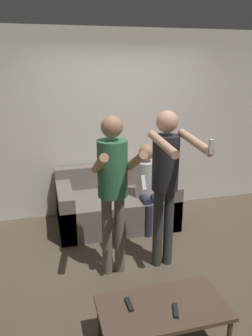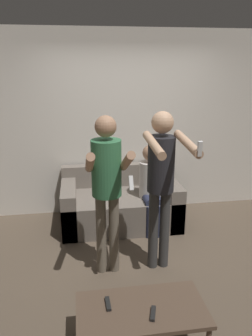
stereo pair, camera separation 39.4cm
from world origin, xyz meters
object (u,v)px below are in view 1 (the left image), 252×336
object	(u,v)px
coffee_table	(163,310)
remote_near	(176,311)
person_standing_left	(113,180)
person_seated	(147,183)
remote_far	(129,304)
person_standing_right	(166,173)
couch	(116,205)

from	to	relation	value
coffee_table	remote_near	distance (m)	0.12
person_standing_left	person_seated	size ratio (longest dim) A/B	1.47
person_standing_left	coffee_table	bearing A→B (deg)	-81.40
remote_near	remote_far	size ratio (longest dim) A/B	1.02
coffee_table	remote_far	size ratio (longest dim) A/B	6.82
person_standing_right	person_standing_left	bearing A→B (deg)	178.95
person_seated	remote_far	bearing A→B (deg)	-112.13
couch	coffee_table	size ratio (longest dim) A/B	1.59
couch	remote_near	distance (m)	2.31
couch	person_standing_left	size ratio (longest dim) A/B	0.94
person_standing_right	coffee_table	bearing A→B (deg)	-111.30
remote_near	remote_far	bearing A→B (deg)	154.43
couch	remote_far	size ratio (longest dim) A/B	10.84
person_seated	couch	bearing A→B (deg)	150.08
person_standing_right	remote_far	world-z (taller)	person_standing_right
coffee_table	remote_near	size ratio (longest dim) A/B	6.68
couch	person_standing_left	distance (m)	1.44
person_standing_left	person_seated	world-z (taller)	person_standing_left
person_standing_right	remote_far	size ratio (longest dim) A/B	11.76
remote_far	remote_near	bearing A→B (deg)	-25.57
couch	remote_near	world-z (taller)	couch
remote_far	person_standing_right	bearing A→B (deg)	55.69
person_standing_left	remote_near	distance (m)	1.36
person_standing_right	remote_far	xyz separation A→B (m)	(-0.67, -0.98, -0.72)
person_standing_left	remote_near	world-z (taller)	person_standing_left
person_standing_right	coffee_table	world-z (taller)	person_standing_right
remote_far	person_standing_left	bearing A→B (deg)	84.40
couch	person_standing_right	size ratio (longest dim) A/B	0.92
person_standing_right	couch	bearing A→B (deg)	103.80
person_seated	remote_far	size ratio (longest dim) A/B	7.87
person_standing_left	remote_near	xyz separation A→B (m)	(0.23, -1.15, -0.69)
couch	person_standing_right	bearing A→B (deg)	-76.20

